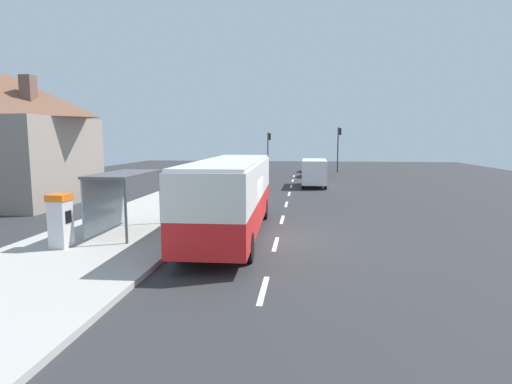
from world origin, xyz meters
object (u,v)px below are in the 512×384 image
Objects in this scene: white_van at (314,171)px; bus at (231,193)px; bus_shelter at (118,187)px; ticket_machine at (61,220)px; recycling_bin_yellow at (180,216)px; sedan_near at (312,166)px; sedan_far at (313,169)px; recycling_bin_blue at (188,210)px; traffic_light_far_side at (269,146)px; house_behind_platform at (10,138)px; traffic_light_near_side at (339,143)px; recycling_bin_green at (184,213)px.

bus is at bearing -101.71° from white_van.
ticket_machine is at bearing -109.52° from bus_shelter.
ticket_machine reaches higher than recycling_bin_yellow.
ticket_machine is (-9.66, -38.19, 0.38)m from sedan_near.
bus reaches higher than sedan_far.
recycling_bin_blue is at bearing -101.24° from sedan_near.
bus is 35.46m from traffic_light_far_side.
recycling_bin_blue is at bearing -111.06° from white_van.
house_behind_platform reaches higher than white_van.
traffic_light_near_side is at bearing 71.29° from bus_shelter.
traffic_light_near_side is (9.69, 32.36, 2.95)m from recycling_bin_blue.
bus is 2.03× the size of traffic_light_near_side.
traffic_light_near_side is 8.64m from traffic_light_far_side.
sedan_far is 30.25m from bus_shelter.
traffic_light_far_side is (-5.40, 0.44, 2.45)m from sedan_near.
ticket_machine is at bearing -127.83° from recycling_bin_yellow.
recycling_bin_green is (3.16, 4.77, -0.52)m from ticket_machine.
traffic_light_near_side is at bearing -6.43° from sedan_near.
bus is 2.48× the size of sedan_far.
bus_shelter is (-2.21, -2.10, 1.44)m from recycling_bin_green.
traffic_light_far_side is (-8.59, 0.80, -0.37)m from traffic_light_near_side.
recycling_bin_blue is at bearing 51.64° from bus_shelter.
recycling_bin_yellow is at bearing 161.06° from bus.
recycling_bin_yellow is at bearing 32.24° from bus_shelter.
sedan_near is at bearing 79.21° from recycling_bin_yellow.
sedan_near is 0.93× the size of traffic_light_far_side.
traffic_light_far_side is at bearing 83.70° from ticket_machine.
traffic_light_near_side is (9.69, 33.76, 2.95)m from recycling_bin_yellow.
sedan_far reaches higher than recycling_bin_yellow.
traffic_light_near_side is (3.20, 6.21, 2.81)m from sedan_far.
ticket_machine is 2.98m from bus_shelter.
recycling_bin_blue is at bearing 90.00° from recycling_bin_green.
sedan_far is at bearing -117.24° from traffic_light_near_side.
bus is 19.28m from white_van.
house_behind_platform is at bearing -124.78° from sedan_near.
sedan_far is at bearing 76.04° from recycling_bin_blue.
bus_shelter is at bearing -95.27° from traffic_light_far_side.
sedan_near is at bearing 78.99° from recycling_bin_green.
sedan_near is 0.82× the size of traffic_light_near_side.
sedan_far is (-0.01, -6.57, 0.00)m from sedan_near.
sedan_near is 4.74× the size of recycling_bin_green.
house_behind_platform is (-15.22, 7.26, 2.28)m from bus.
recycling_bin_green is 0.11× the size of house_behind_platform.
bus is 1.30× the size of house_behind_platform.
sedan_near is 4.74× the size of recycling_bin_yellow.
bus is 35.40m from traffic_light_near_side.
ticket_machine is 14.50m from house_behind_platform.
recycling_bin_blue is (-6.40, -16.62, -0.69)m from white_van.
traffic_light_far_side reaches higher than white_van.
sedan_far is at bearing -52.41° from traffic_light_far_side.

